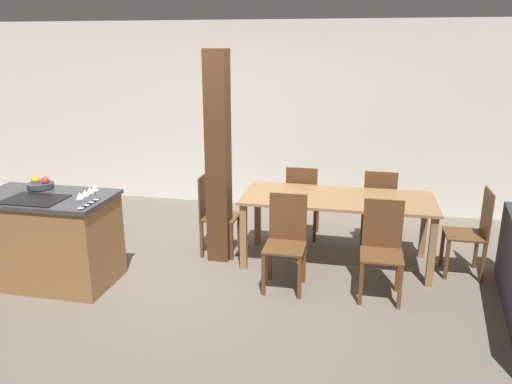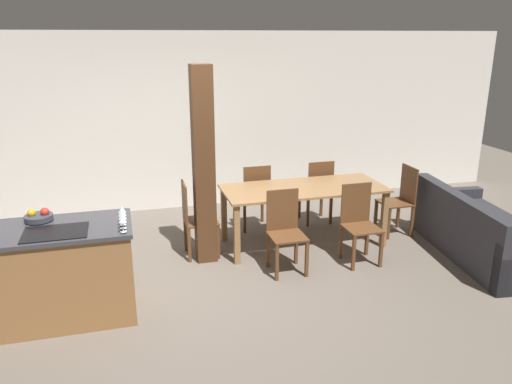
% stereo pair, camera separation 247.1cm
% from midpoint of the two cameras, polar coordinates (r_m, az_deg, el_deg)
% --- Properties ---
extents(ground_plane, '(16.00, 16.00, 0.00)m').
position_cam_midpoint_polar(ground_plane, '(5.35, -18.09, -11.39)').
color(ground_plane, '#665B51').
extents(wall_back, '(11.20, 0.08, 2.70)m').
position_cam_midpoint_polar(wall_back, '(7.52, -18.36, 7.76)').
color(wall_back, silver).
rests_on(wall_back, ground_plane).
extents(kitchen_island, '(1.34, 0.77, 0.94)m').
position_cam_midpoint_polar(kitchen_island, '(5.20, -35.07, -9.01)').
color(kitchen_island, olive).
rests_on(kitchen_island, ground_plane).
extents(fruit_bowl, '(0.26, 0.26, 0.12)m').
position_cam_midpoint_polar(fruit_bowl, '(5.28, -37.10, -3.01)').
color(fruit_bowl, '#383D47').
rests_on(fruit_bowl, kitchen_island).
extents(wine_glass_near, '(0.07, 0.07, 0.15)m').
position_cam_midpoint_polar(wine_glass_near, '(4.53, -30.53, -3.72)').
color(wine_glass_near, silver).
rests_on(wine_glass_near, kitchen_island).
extents(wine_glass_middle, '(0.07, 0.07, 0.15)m').
position_cam_midpoint_polar(wine_glass_middle, '(4.61, -30.27, -3.33)').
color(wine_glass_middle, silver).
rests_on(wine_glass_middle, kitchen_island).
extents(wine_glass_far, '(0.07, 0.07, 0.15)m').
position_cam_midpoint_polar(wine_glass_far, '(4.69, -30.01, -2.96)').
color(wine_glass_far, silver).
rests_on(wine_glass_far, kitchen_island).
extents(wine_glass_end, '(0.07, 0.07, 0.15)m').
position_cam_midpoint_polar(wine_glass_end, '(4.77, -29.77, -2.61)').
color(wine_glass_end, silver).
rests_on(wine_glass_end, kitchen_island).
extents(dining_table, '(2.07, 0.87, 0.78)m').
position_cam_midpoint_polar(dining_table, '(5.87, -4.82, -0.74)').
color(dining_table, olive).
rests_on(dining_table, ground_plane).
extents(dining_chair_near_left, '(0.40, 0.40, 0.95)m').
position_cam_midpoint_polar(dining_chair_near_left, '(5.26, -8.44, -5.24)').
color(dining_chair_near_left, brown).
rests_on(dining_chair_near_left, ground_plane).
extents(dining_chair_near_right, '(0.40, 0.40, 0.95)m').
position_cam_midpoint_polar(dining_chair_near_right, '(5.43, 1.39, -4.29)').
color(dining_chair_near_right, brown).
rests_on(dining_chair_near_right, ground_plane).
extents(dining_chair_far_left, '(0.40, 0.40, 0.95)m').
position_cam_midpoint_polar(dining_chair_far_left, '(6.49, -9.92, -0.87)').
color(dining_chair_far_left, brown).
rests_on(dining_chair_far_left, ground_plane).
extents(dining_chair_far_right, '(0.40, 0.40, 0.95)m').
position_cam_midpoint_polar(dining_chair_far_right, '(6.63, -1.88, -0.21)').
color(dining_chair_far_right, brown).
rests_on(dining_chair_far_right, ground_plane).
extents(dining_chair_head_end, '(0.40, 0.40, 0.95)m').
position_cam_midpoint_polar(dining_chair_head_end, '(5.86, -18.51, -3.57)').
color(dining_chair_head_end, brown).
rests_on(dining_chair_head_end, ground_plane).
extents(dining_chair_foot_end, '(0.40, 0.40, 0.95)m').
position_cam_midpoint_polar(dining_chair_foot_end, '(6.32, 7.91, -1.27)').
color(dining_chair_foot_end, brown).
rests_on(dining_chair_foot_end, ground_plane).
extents(couch, '(1.21, 2.15, 0.80)m').
position_cam_midpoint_polar(couch, '(5.89, 16.82, -5.64)').
color(couch, '#2D2D33').
rests_on(couch, ground_plane).
extents(timber_post, '(0.24, 0.24, 2.33)m').
position_cam_midpoint_polar(timber_post, '(5.52, -18.11, 2.54)').
color(timber_post, '#4C2D19').
rests_on(timber_post, ground_plane).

